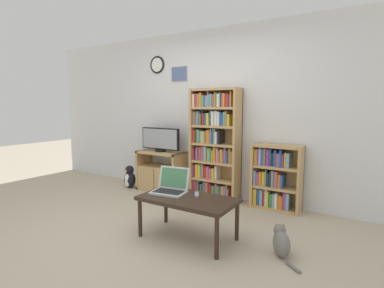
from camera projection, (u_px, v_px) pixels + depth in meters
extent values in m
plane|color=#BCAD93|center=(139.00, 234.00, 3.35)|extent=(18.00, 18.00, 0.00)
cube|color=silver|center=(214.00, 114.00, 4.70)|extent=(7.10, 0.06, 2.60)
torus|color=black|center=(157.00, 65.00, 5.13)|extent=(0.29, 0.03, 0.29)
cylinder|color=white|center=(157.00, 65.00, 5.13)|extent=(0.24, 0.02, 0.24)
cube|color=silver|center=(179.00, 74.00, 4.92)|extent=(0.32, 0.01, 0.25)
cube|color=slate|center=(179.00, 74.00, 4.92)|extent=(0.29, 0.02, 0.23)
cube|color=tan|center=(144.00, 168.00, 5.26)|extent=(0.04, 0.41, 0.67)
cube|color=tan|center=(180.00, 173.00, 4.86)|extent=(0.04, 0.41, 0.67)
cube|color=tan|center=(161.00, 152.00, 5.02)|extent=(0.79, 0.41, 0.04)
cube|color=tan|center=(162.00, 189.00, 5.10)|extent=(0.79, 0.41, 0.04)
cube|color=tan|center=(161.00, 167.00, 5.05)|extent=(0.72, 0.38, 0.04)
cube|color=tan|center=(146.00, 178.00, 5.00)|extent=(0.35, 0.02, 0.36)
cube|color=tan|center=(163.00, 181.00, 4.82)|extent=(0.35, 0.02, 0.36)
cylinder|color=black|center=(161.00, 150.00, 5.00)|extent=(0.18, 0.18, 0.04)
cube|color=black|center=(160.00, 139.00, 4.98)|extent=(0.73, 0.05, 0.36)
cube|color=#9399A3|center=(159.00, 139.00, 4.95)|extent=(0.70, 0.01, 0.32)
cube|color=tan|center=(194.00, 143.00, 4.74)|extent=(0.04, 0.28, 1.68)
cube|color=tan|center=(237.00, 146.00, 4.35)|extent=(0.04, 0.28, 1.68)
cube|color=tan|center=(219.00, 144.00, 4.65)|extent=(0.77, 0.02, 1.68)
cube|color=tan|center=(214.00, 197.00, 4.65)|extent=(0.70, 0.24, 0.04)
cube|color=tan|center=(214.00, 180.00, 4.61)|extent=(0.70, 0.24, 0.04)
cube|color=tan|center=(215.00, 162.00, 4.58)|extent=(0.70, 0.24, 0.04)
cube|color=tan|center=(215.00, 144.00, 4.54)|extent=(0.70, 0.24, 0.04)
cube|color=tan|center=(215.00, 126.00, 4.51)|extent=(0.70, 0.24, 0.04)
cube|color=tan|center=(215.00, 108.00, 4.47)|extent=(0.70, 0.24, 0.04)
cube|color=tan|center=(215.00, 89.00, 4.44)|extent=(0.70, 0.24, 0.04)
cube|color=#9E4293|center=(197.00, 186.00, 4.81)|extent=(0.04, 0.19, 0.22)
cube|color=red|center=(199.00, 186.00, 4.79)|extent=(0.03, 0.22, 0.22)
cube|color=#759EB7|center=(200.00, 187.00, 4.78)|extent=(0.02, 0.20, 0.22)
cube|color=#232328|center=(202.00, 188.00, 4.77)|extent=(0.04, 0.19, 0.17)
cube|color=#388947|center=(204.00, 188.00, 4.75)|extent=(0.02, 0.19, 0.17)
cube|color=#9E4293|center=(205.00, 188.00, 4.74)|extent=(0.02, 0.17, 0.20)
cube|color=#5B9389|center=(206.00, 187.00, 4.73)|extent=(0.02, 0.17, 0.23)
cube|color=orange|center=(208.00, 188.00, 4.71)|extent=(0.03, 0.17, 0.21)
cube|color=#B75B70|center=(210.00, 188.00, 4.68)|extent=(0.03, 0.21, 0.22)
cube|color=red|center=(212.00, 189.00, 4.67)|extent=(0.04, 0.18, 0.20)
cube|color=red|center=(214.00, 190.00, 4.66)|extent=(0.02, 0.18, 0.18)
cube|color=#388947|center=(216.00, 190.00, 4.63)|extent=(0.04, 0.21, 0.18)
cube|color=#B75B70|center=(218.00, 190.00, 4.62)|extent=(0.04, 0.18, 0.21)
cube|color=#388947|center=(220.00, 190.00, 4.59)|extent=(0.04, 0.21, 0.20)
cube|color=#9E4293|center=(223.00, 191.00, 4.57)|extent=(0.04, 0.18, 0.18)
cube|color=gold|center=(225.00, 191.00, 4.55)|extent=(0.02, 0.20, 0.19)
cube|color=#759EB7|center=(227.00, 191.00, 4.54)|extent=(0.03, 0.18, 0.20)
cube|color=orange|center=(229.00, 191.00, 4.52)|extent=(0.02, 0.17, 0.22)
cube|color=#B75B70|center=(230.00, 193.00, 4.51)|extent=(0.03, 0.20, 0.17)
cube|color=#9E4293|center=(196.00, 170.00, 4.78)|extent=(0.02, 0.20, 0.20)
cube|color=red|center=(198.00, 170.00, 4.78)|extent=(0.03, 0.17, 0.20)
cube|color=gold|center=(200.00, 170.00, 4.75)|extent=(0.04, 0.20, 0.21)
cube|color=gold|center=(202.00, 170.00, 4.73)|extent=(0.04, 0.20, 0.21)
cube|color=#5B9389|center=(204.00, 170.00, 4.71)|extent=(0.03, 0.18, 0.23)
cube|color=#B75B70|center=(205.00, 170.00, 4.70)|extent=(0.02, 0.19, 0.21)
cube|color=red|center=(207.00, 171.00, 4.69)|extent=(0.04, 0.18, 0.19)
cube|color=orange|center=(209.00, 172.00, 4.67)|extent=(0.02, 0.17, 0.18)
cube|color=#B75B70|center=(211.00, 172.00, 4.64)|extent=(0.03, 0.22, 0.20)
cube|color=#B75B70|center=(213.00, 173.00, 4.62)|extent=(0.04, 0.21, 0.17)
cube|color=gold|center=(215.00, 173.00, 4.60)|extent=(0.04, 0.20, 0.17)
cube|color=white|center=(218.00, 172.00, 4.59)|extent=(0.03, 0.17, 0.21)
cube|color=red|center=(196.00, 153.00, 4.74)|extent=(0.03, 0.22, 0.18)
cube|color=#2856A8|center=(199.00, 154.00, 4.73)|extent=(0.03, 0.18, 0.18)
cube|color=#B75B70|center=(200.00, 153.00, 4.71)|extent=(0.02, 0.21, 0.21)
cube|color=#B75B70|center=(202.00, 153.00, 4.70)|extent=(0.04, 0.17, 0.21)
cube|color=#B75B70|center=(205.00, 153.00, 4.67)|extent=(0.04, 0.17, 0.22)
cube|color=gold|center=(206.00, 153.00, 4.66)|extent=(0.02, 0.17, 0.23)
cube|color=#759EB7|center=(208.00, 153.00, 4.63)|extent=(0.04, 0.20, 0.22)
cube|color=gold|center=(210.00, 154.00, 4.62)|extent=(0.03, 0.18, 0.20)
cube|color=#759EB7|center=(212.00, 155.00, 4.60)|extent=(0.02, 0.20, 0.17)
cube|color=#388947|center=(213.00, 154.00, 4.58)|extent=(0.02, 0.22, 0.21)
cube|color=gold|center=(215.00, 155.00, 4.57)|extent=(0.02, 0.21, 0.18)
cube|color=orange|center=(217.00, 154.00, 4.55)|extent=(0.04, 0.20, 0.23)
cube|color=white|center=(219.00, 155.00, 4.54)|extent=(0.03, 0.17, 0.21)
cube|color=#B75B70|center=(221.00, 156.00, 4.51)|extent=(0.04, 0.22, 0.18)
cube|color=gold|center=(224.00, 155.00, 4.50)|extent=(0.03, 0.19, 0.20)
cube|color=#B75B70|center=(225.00, 156.00, 4.49)|extent=(0.02, 0.18, 0.18)
cube|color=#B75B70|center=(227.00, 155.00, 4.47)|extent=(0.03, 0.18, 0.22)
cube|color=#2856A8|center=(229.00, 156.00, 4.45)|extent=(0.03, 0.20, 0.18)
cube|color=orange|center=(231.00, 155.00, 4.44)|extent=(0.04, 0.17, 0.22)
cube|color=#93704C|center=(234.00, 157.00, 4.42)|extent=(0.04, 0.18, 0.18)
cube|color=red|center=(197.00, 136.00, 4.70)|extent=(0.04, 0.21, 0.20)
cube|color=#388947|center=(199.00, 136.00, 4.69)|extent=(0.03, 0.18, 0.20)
cube|color=#5B9389|center=(201.00, 136.00, 4.67)|extent=(0.04, 0.20, 0.20)
cube|color=#759EB7|center=(203.00, 136.00, 4.65)|extent=(0.03, 0.18, 0.18)
cube|color=gold|center=(205.00, 137.00, 4.63)|extent=(0.04, 0.20, 0.18)
cube|color=#759EB7|center=(207.00, 137.00, 4.61)|extent=(0.02, 0.21, 0.17)
cube|color=orange|center=(209.00, 136.00, 4.60)|extent=(0.04, 0.18, 0.19)
cube|color=orange|center=(211.00, 136.00, 4.58)|extent=(0.03, 0.19, 0.20)
cube|color=white|center=(213.00, 136.00, 4.57)|extent=(0.02, 0.17, 0.22)
cube|color=#2856A8|center=(214.00, 137.00, 4.55)|extent=(0.03, 0.19, 0.19)
cube|color=#5B9389|center=(216.00, 136.00, 4.53)|extent=(0.04, 0.18, 0.23)
cube|color=white|center=(219.00, 138.00, 4.51)|extent=(0.04, 0.20, 0.18)
cube|color=#232328|center=(221.00, 137.00, 4.48)|extent=(0.03, 0.21, 0.20)
cube|color=#93704C|center=(197.00, 118.00, 4.67)|extent=(0.04, 0.21, 0.20)
cube|color=#759EB7|center=(200.00, 118.00, 4.65)|extent=(0.04, 0.17, 0.20)
cube|color=#2856A8|center=(202.00, 118.00, 4.63)|extent=(0.02, 0.19, 0.22)
cube|color=orange|center=(203.00, 119.00, 4.62)|extent=(0.02, 0.18, 0.18)
cube|color=#232328|center=(205.00, 118.00, 4.61)|extent=(0.04, 0.17, 0.21)
cube|color=red|center=(206.00, 119.00, 4.59)|extent=(0.02, 0.21, 0.17)
cube|color=#2856A8|center=(208.00, 119.00, 4.57)|extent=(0.04, 0.19, 0.18)
cube|color=gold|center=(210.00, 119.00, 4.54)|extent=(0.04, 0.21, 0.18)
cube|color=#759EB7|center=(213.00, 118.00, 4.53)|extent=(0.02, 0.17, 0.22)
cube|color=#2856A8|center=(214.00, 118.00, 4.52)|extent=(0.02, 0.19, 0.22)
cube|color=white|center=(215.00, 118.00, 4.50)|extent=(0.03, 0.21, 0.21)
cube|color=white|center=(218.00, 118.00, 4.48)|extent=(0.04, 0.18, 0.22)
cube|color=white|center=(221.00, 119.00, 4.46)|extent=(0.04, 0.18, 0.20)
cube|color=#2856A8|center=(223.00, 119.00, 4.43)|extent=(0.03, 0.20, 0.20)
cube|color=#2856A8|center=(225.00, 119.00, 4.42)|extent=(0.02, 0.20, 0.18)
cube|color=#5B9389|center=(226.00, 119.00, 4.41)|extent=(0.03, 0.19, 0.20)
cube|color=#93704C|center=(229.00, 118.00, 4.39)|extent=(0.03, 0.21, 0.21)
cube|color=gold|center=(231.00, 120.00, 4.37)|extent=(0.04, 0.21, 0.17)
cube|color=white|center=(197.00, 101.00, 4.63)|extent=(0.03, 0.22, 0.19)
cube|color=red|center=(199.00, 100.00, 4.62)|extent=(0.03, 0.20, 0.20)
cube|color=#93704C|center=(201.00, 100.00, 4.60)|extent=(0.04, 0.21, 0.20)
cube|color=orange|center=(203.00, 100.00, 4.57)|extent=(0.03, 0.21, 0.21)
cube|color=#5B9389|center=(206.00, 101.00, 4.56)|extent=(0.04, 0.20, 0.17)
cube|color=#759EB7|center=(208.00, 101.00, 4.54)|extent=(0.04, 0.17, 0.17)
cube|color=#B75B70|center=(210.00, 99.00, 4.52)|extent=(0.02, 0.18, 0.23)
cube|color=#759EB7|center=(211.00, 101.00, 4.50)|extent=(0.02, 0.21, 0.18)
cube|color=#5B9389|center=(214.00, 100.00, 4.48)|extent=(0.04, 0.21, 0.19)
cube|color=#B75B70|center=(216.00, 101.00, 4.47)|extent=(0.02, 0.19, 0.18)
cube|color=orange|center=(217.00, 100.00, 4.46)|extent=(0.02, 0.18, 0.21)
cube|color=#388947|center=(219.00, 100.00, 4.44)|extent=(0.02, 0.18, 0.20)
cube|color=white|center=(221.00, 100.00, 4.42)|extent=(0.03, 0.19, 0.19)
cube|color=#5B9389|center=(222.00, 100.00, 4.41)|extent=(0.02, 0.20, 0.21)
cube|color=#9E4293|center=(224.00, 100.00, 4.40)|extent=(0.04, 0.17, 0.20)
cube|color=orange|center=(227.00, 100.00, 4.37)|extent=(0.03, 0.21, 0.19)
cube|color=red|center=(229.00, 100.00, 4.35)|extent=(0.04, 0.19, 0.19)
cube|color=#2856A8|center=(232.00, 101.00, 4.34)|extent=(0.03, 0.18, 0.18)
cube|color=orange|center=(233.00, 99.00, 4.31)|extent=(0.02, 0.21, 0.22)
cube|color=tan|center=(254.00, 175.00, 4.27)|extent=(0.04, 0.27, 0.90)
cube|color=tan|center=(300.00, 181.00, 3.93)|extent=(0.04, 0.27, 0.90)
cube|color=tan|center=(279.00, 176.00, 4.20)|extent=(0.67, 0.02, 0.90)
cube|color=tan|center=(275.00, 208.00, 4.15)|extent=(0.60, 0.23, 0.04)
cube|color=tan|center=(276.00, 188.00, 4.12)|extent=(0.60, 0.23, 0.04)
cube|color=tan|center=(277.00, 167.00, 4.08)|extent=(0.60, 0.23, 0.04)
cube|color=tan|center=(277.00, 146.00, 4.04)|extent=(0.60, 0.23, 0.04)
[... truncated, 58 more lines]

